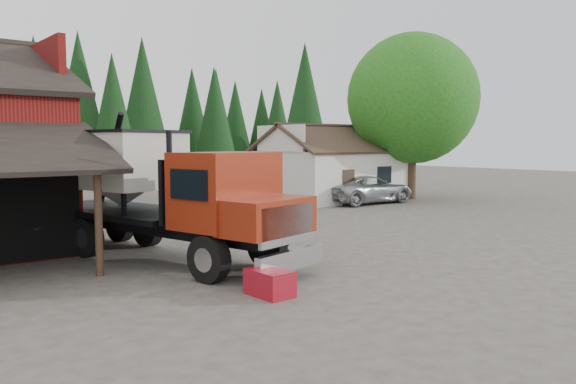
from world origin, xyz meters
TOP-DOWN VIEW (x-y plane):
  - ground at (0.00, 0.00)m, footprint 120.00×120.00m
  - farmhouse at (13.00, 13.00)m, footprint 8.60×6.42m
  - deciduous_tree at (17.01, 9.97)m, footprint 8.00×8.00m
  - near_pine_b at (6.00, 30.00)m, footprint 3.96×3.96m
  - near_pine_c at (22.00, 26.00)m, footprint 4.84×4.84m
  - feed_truck at (-3.42, 3.14)m, footprint 4.93×10.29m
  - silver_car at (13.08, 10.00)m, footprint 5.92×2.99m
  - equip_box at (-3.29, -2.25)m, footprint 0.73×1.12m

SIDE VIEW (x-z plane):
  - ground at x=0.00m, z-range 0.00..0.00m
  - equip_box at x=-3.29m, z-range 0.00..0.60m
  - silver_car at x=13.08m, z-range 0.00..1.60m
  - farmhouse at x=13.00m, z-range -0.66..3.99m
  - feed_truck at x=-3.42m, z-range -0.15..4.34m
  - near_pine_b at x=6.00m, z-range 0.69..11.09m
  - deciduous_tree at x=17.01m, z-range 0.81..11.01m
  - near_pine_c at x=22.00m, z-range 0.69..13.09m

